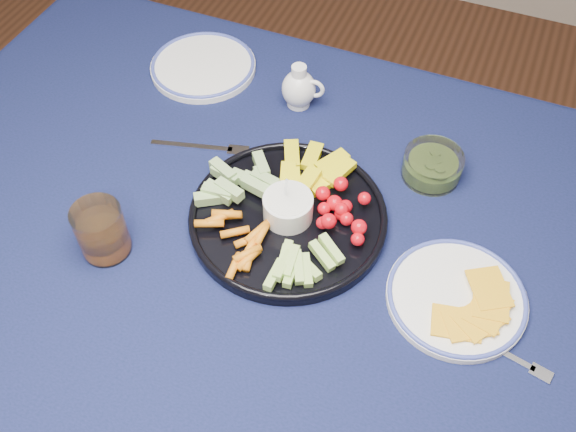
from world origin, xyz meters
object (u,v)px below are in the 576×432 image
at_px(creamer_pitcher, 299,88).
at_px(pickle_bowl, 432,166).
at_px(dining_table, 318,288).
at_px(juice_tumbler, 102,233).
at_px(cheese_plate, 457,296).
at_px(side_plate_extra, 203,66).
at_px(crudite_platter, 287,214).

xyz_separation_m(creamer_pitcher, pickle_bowl, (0.29, -0.09, -0.02)).
relative_size(dining_table, juice_tumbler, 17.35).
bearing_deg(dining_table, juice_tumbler, -161.15).
bearing_deg(creamer_pitcher, dining_table, -62.90).
height_order(pickle_bowl, cheese_plate, pickle_bowl).
height_order(pickle_bowl, side_plate_extra, pickle_bowl).
bearing_deg(pickle_bowl, cheese_plate, -66.63).
bearing_deg(cheese_plate, dining_table, -177.55).
xyz_separation_m(crudite_platter, pickle_bowl, (0.20, 0.20, 0.00)).
distance_m(crudite_platter, pickle_bowl, 0.28).
height_order(dining_table, juice_tumbler, juice_tumbler).
bearing_deg(creamer_pitcher, cheese_plate, -39.52).
xyz_separation_m(dining_table, crudite_platter, (-0.08, 0.05, 0.11)).
bearing_deg(pickle_bowl, side_plate_extra, 168.23).
relative_size(dining_table, pickle_bowl, 15.68).
distance_m(pickle_bowl, juice_tumbler, 0.58).
distance_m(creamer_pitcher, cheese_plate, 0.51).
height_order(crudite_platter, side_plate_extra, crudite_platter).
height_order(crudite_platter, creamer_pitcher, crudite_platter).
xyz_separation_m(pickle_bowl, juice_tumbler, (-0.45, -0.36, 0.02)).
distance_m(creamer_pitcher, pickle_bowl, 0.30).
xyz_separation_m(crudite_platter, juice_tumbler, (-0.25, -0.17, 0.02)).
bearing_deg(juice_tumbler, creamer_pitcher, 70.25).
relative_size(dining_table, crudite_platter, 4.93).
relative_size(cheese_plate, side_plate_extra, 1.00).
bearing_deg(pickle_bowl, juice_tumbler, -141.16).
distance_m(dining_table, cheese_plate, 0.24).
relative_size(dining_table, side_plate_extra, 7.59).
distance_m(crudite_platter, cheese_plate, 0.31).
distance_m(juice_tumbler, side_plate_extra, 0.48).
height_order(cheese_plate, side_plate_extra, cheese_plate).
relative_size(cheese_plate, juice_tumbler, 2.28).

